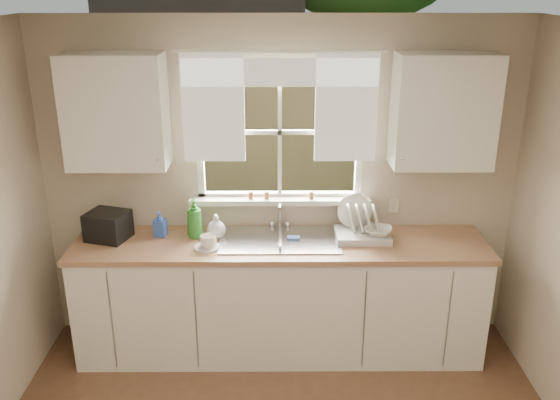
{
  "coord_description": "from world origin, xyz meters",
  "views": [
    {
      "loc": [
        -0.02,
        -2.28,
        2.72
      ],
      "look_at": [
        0.0,
        1.65,
        1.25
      ],
      "focal_mm": 38.0,
      "sensor_mm": 36.0,
      "label": 1
    }
  ],
  "objects_px": {
    "cup": "(208,242)",
    "black_appliance": "(108,226)",
    "soap_bottle_a": "(195,218)",
    "dish_rack": "(362,228)"
  },
  "relations": [
    {
      "from": "cup",
      "to": "black_appliance",
      "type": "distance_m",
      "value": 0.77
    },
    {
      "from": "soap_bottle_a",
      "to": "black_appliance",
      "type": "xyz_separation_m",
      "value": [
        -0.64,
        -0.02,
        -0.05
      ]
    },
    {
      "from": "dish_rack",
      "to": "black_appliance",
      "type": "height_order",
      "value": "dish_rack"
    },
    {
      "from": "dish_rack",
      "to": "cup",
      "type": "bearing_deg",
      "value": -171.57
    },
    {
      "from": "dish_rack",
      "to": "cup",
      "type": "height_order",
      "value": "dish_rack"
    },
    {
      "from": "soap_bottle_a",
      "to": "cup",
      "type": "distance_m",
      "value": 0.25
    },
    {
      "from": "soap_bottle_a",
      "to": "dish_rack",
      "type": "bearing_deg",
      "value": 7.95
    },
    {
      "from": "soap_bottle_a",
      "to": "black_appliance",
      "type": "relative_size",
      "value": 1.07
    },
    {
      "from": "cup",
      "to": "black_appliance",
      "type": "relative_size",
      "value": 0.42
    },
    {
      "from": "cup",
      "to": "soap_bottle_a",
      "type": "bearing_deg",
      "value": 139.23
    }
  ]
}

